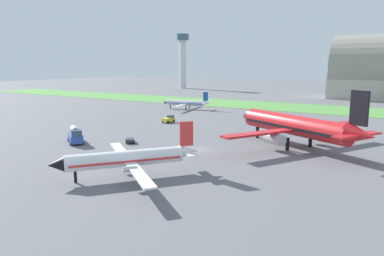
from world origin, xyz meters
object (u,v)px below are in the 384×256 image
(airplane_taxiing_turboprop, at_px, (186,103))
(baggage_cart_near_gate, at_px, (130,140))
(airplane_midfield_jet, at_px, (296,126))
(fuel_truck_midfield, at_px, (75,135))
(control_tower, at_px, (183,56))
(pushback_tug_by_runway, at_px, (169,119))
(airplane_foreground_turboprop, at_px, (129,158))

(airplane_taxiing_turboprop, height_order, baggage_cart_near_gate, airplane_taxiing_turboprop)
(airplane_midfield_jet, height_order, fuel_truck_midfield, airplane_midfield_jet)
(airplane_midfield_jet, height_order, baggage_cart_near_gate, airplane_midfield_jet)
(airplane_midfield_jet, bearing_deg, control_tower, -21.65)
(airplane_taxiing_turboprop, bearing_deg, baggage_cart_near_gate, 97.98)
(baggage_cart_near_gate, xyz_separation_m, pushback_tug_by_runway, (-9.05, 25.78, 0.34))
(airplane_taxiing_turboprop, xyz_separation_m, control_tower, (-65.43, 96.16, 18.62))
(fuel_truck_midfield, bearing_deg, airplane_foreground_turboprop, 9.14)
(airplane_taxiing_turboprop, distance_m, pushback_tug_by_runway, 30.68)
(airplane_foreground_turboprop, distance_m, pushback_tug_by_runway, 49.38)
(airplane_midfield_jet, bearing_deg, airplane_foreground_turboprop, 93.03)
(airplane_midfield_jet, relative_size, baggage_cart_near_gate, 10.38)
(airplane_taxiing_turboprop, xyz_separation_m, baggage_cart_near_gate, (21.65, -53.73, -1.71))
(fuel_truck_midfield, distance_m, pushback_tug_by_runway, 31.57)
(airplane_foreground_turboprop, distance_m, fuel_truck_midfield, 27.22)
(pushback_tug_by_runway, bearing_deg, airplane_taxiing_turboprop, 29.16)
(airplane_taxiing_turboprop, bearing_deg, pushback_tug_by_runway, 100.30)
(airplane_taxiing_turboprop, xyz_separation_m, pushback_tug_by_runway, (12.59, -27.94, -1.37))
(airplane_foreground_turboprop, height_order, baggage_cart_near_gate, airplane_foreground_turboprop)
(airplane_foreground_turboprop, xyz_separation_m, fuel_truck_midfield, (-24.67, 11.45, -1.15))
(airplane_midfield_jet, xyz_separation_m, airplane_foreground_turboprop, (-14.25, -30.85, -1.49))
(airplane_foreground_turboprop, relative_size, baggage_cart_near_gate, 7.12)
(fuel_truck_midfield, xyz_separation_m, pushback_tug_by_runway, (0.46, 31.56, -0.67))
(airplane_foreground_turboprop, bearing_deg, fuel_truck_midfield, -77.82)
(airplane_taxiing_turboprop, relative_size, pushback_tug_by_runway, 5.48)
(airplane_taxiing_turboprop, distance_m, airplane_midfield_jet, 64.95)
(airplane_taxiing_turboprop, distance_m, fuel_truck_midfield, 60.73)
(fuel_truck_midfield, bearing_deg, control_tower, 150.52)
(airplane_midfield_jet, relative_size, airplane_foreground_turboprop, 1.46)
(airplane_midfield_jet, distance_m, pushback_tug_by_runway, 40.47)
(baggage_cart_near_gate, bearing_deg, airplane_foreground_turboprop, -4.44)
(baggage_cart_near_gate, bearing_deg, airplane_taxiing_turboprop, 156.17)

